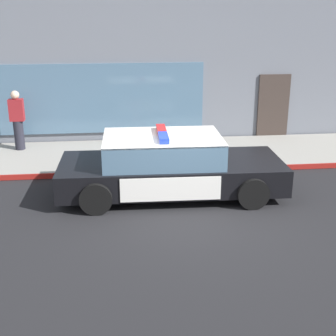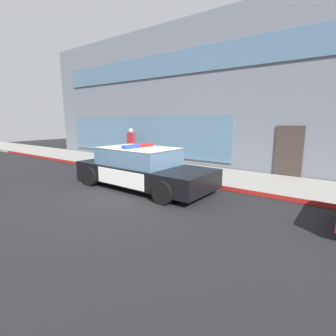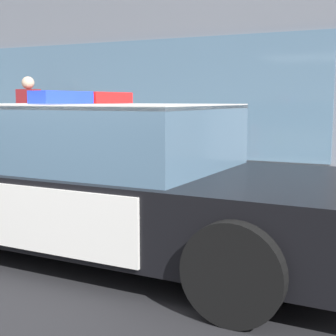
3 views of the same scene
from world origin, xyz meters
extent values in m
plane|color=black|center=(0.00, 0.00, 0.00)|extent=(48.00, 48.00, 0.00)
cube|color=gray|center=(0.00, 3.88, 0.07)|extent=(48.00, 2.92, 0.15)
cube|color=maroon|center=(0.00, 2.40, 0.08)|extent=(28.80, 0.04, 0.14)
cube|color=slate|center=(-2.25, 10.39, 3.48)|extent=(19.08, 10.01, 6.96)
cube|color=slate|center=(-4.54, 5.36, 1.45)|extent=(11.45, 0.08, 2.10)
cube|color=#382D28|center=(3.48, 5.36, 1.05)|extent=(1.00, 0.08, 2.10)
cube|color=black|center=(-0.29, 1.09, 0.50)|extent=(5.05, 2.07, 0.60)
cube|color=silver|center=(1.32, 1.05, 0.67)|extent=(1.75, 1.94, 0.05)
cube|color=silver|center=(-2.04, 1.13, 0.67)|extent=(1.45, 1.93, 0.05)
cube|color=silver|center=(-0.36, 2.07, 0.50)|extent=(2.10, 0.08, 0.51)
cube|color=silver|center=(-0.41, 0.11, 0.50)|extent=(2.10, 0.08, 0.51)
cube|color=yellow|center=(-0.36, 2.09, 0.50)|extent=(0.22, 0.02, 0.26)
cube|color=slate|center=(-0.49, 1.09, 1.07)|extent=(2.65, 1.81, 0.60)
cube|color=silver|center=(-0.49, 1.09, 1.36)|extent=(2.65, 1.81, 0.04)
cube|color=red|center=(-0.48, 1.44, 1.44)|extent=(0.22, 0.66, 0.11)
cube|color=blue|center=(-0.49, 0.74, 1.44)|extent=(0.22, 0.66, 0.11)
cylinder|color=black|center=(1.39, 2.02, 0.34)|extent=(0.69, 0.24, 0.68)
cylinder|color=black|center=(1.34, 0.08, 0.34)|extent=(0.69, 0.24, 0.68)
cylinder|color=black|center=(-1.91, 2.10, 0.34)|extent=(0.69, 0.24, 0.68)
cylinder|color=black|center=(-1.96, 0.16, 0.34)|extent=(0.69, 0.24, 0.68)
cylinder|color=red|center=(-0.82, 2.77, 0.20)|extent=(0.28, 0.28, 0.10)
cylinder|color=red|center=(-0.82, 2.77, 0.47)|extent=(0.19, 0.19, 0.45)
sphere|color=red|center=(-0.82, 2.77, 0.77)|extent=(0.22, 0.22, 0.22)
cylinder|color=gray|center=(-0.82, 2.77, 0.84)|extent=(0.06, 0.06, 0.05)
cylinder|color=gray|center=(-0.82, 2.63, 0.50)|extent=(0.09, 0.10, 0.09)
cylinder|color=gray|center=(-0.82, 2.92, 0.50)|extent=(0.09, 0.10, 0.09)
cylinder|color=gray|center=(-0.67, 2.77, 0.46)|extent=(0.10, 0.12, 0.12)
cylinder|color=#23232D|center=(-4.31, 4.63, 0.57)|extent=(0.28, 0.28, 0.85)
cube|color=maroon|center=(-4.31, 4.63, 1.31)|extent=(0.40, 0.26, 0.62)
sphere|color=beige|center=(-4.31, 4.63, 1.74)|extent=(0.24, 0.24, 0.24)
camera|label=1|loc=(-1.46, -8.83, 4.08)|focal=49.90mm
camera|label=2|loc=(5.40, -5.21, 2.31)|focal=26.76mm
camera|label=3|loc=(2.28, -2.83, 1.42)|focal=53.14mm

